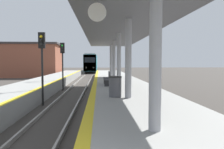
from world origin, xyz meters
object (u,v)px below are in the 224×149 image
(signal_mid, at_px, (42,54))
(bench, at_px, (108,78))
(trash_bin, at_px, (115,86))
(train, at_px, (92,63))
(signal_far, at_px, (63,57))

(signal_mid, relative_size, bench, 2.12)
(bench, bearing_deg, trash_bin, -88.36)
(bench, bearing_deg, train, 93.46)
(signal_mid, bearing_deg, trash_bin, -36.19)
(train, xyz_separation_m, bench, (2.54, -41.93, -0.80))
(signal_mid, xyz_separation_m, bench, (3.81, 2.17, -1.50))
(signal_far, relative_size, bench, 2.12)
(signal_mid, xyz_separation_m, trash_bin, (3.95, -2.89, -1.53))
(signal_far, height_order, trash_bin, signal_far)
(trash_bin, bearing_deg, signal_far, 112.27)
(trash_bin, height_order, bench, trash_bin)
(signal_far, bearing_deg, bench, -49.87)
(train, distance_m, bench, 42.02)
(train, bearing_deg, bench, -86.54)
(trash_bin, relative_size, bench, 0.47)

